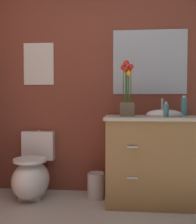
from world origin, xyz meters
name	(u,v)px	position (x,y,z in m)	size (l,w,h in m)	color
wall_back	(124,81)	(0.20, 1.72, 1.25)	(4.27, 0.05, 2.50)	brown
toilet	(32,175)	(-0.77, 1.42, 0.24)	(0.38, 0.59, 0.69)	white
vanity_cabinet	(152,158)	(0.48, 1.40, 0.45)	(0.94, 0.56, 1.05)	#9E7242
flower_vase	(127,96)	(0.23, 1.36, 1.07)	(0.14, 0.14, 0.55)	brown
soap_bottle	(184,107)	(0.81, 1.49, 0.97)	(0.06, 0.06, 0.21)	teal
lotion_bottle	(166,110)	(0.60, 1.28, 0.94)	(0.05, 0.05, 0.15)	teal
trash_bin	(96,185)	(-0.09, 1.46, 0.14)	(0.18, 0.18, 0.27)	#B7B7BC
wall_poster	(39,64)	(-0.77, 1.69, 1.44)	(0.34, 0.01, 0.47)	silver
wall_mirror	(150,62)	(0.48, 1.69, 1.45)	(0.80, 0.01, 0.70)	#B2BCC6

